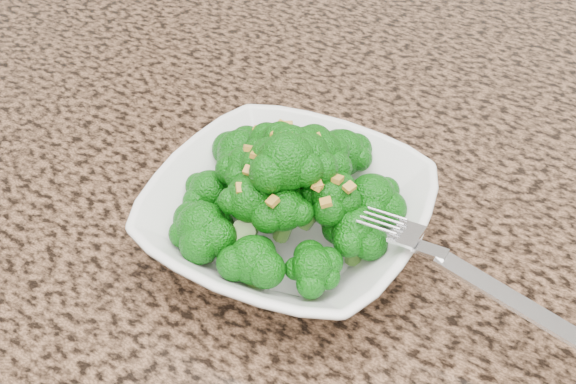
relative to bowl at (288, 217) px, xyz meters
The scene contains 5 objects.
granite_counter 0.16m from the bowl, ahead, with size 1.64×1.04×0.03m, color brown.
bowl is the anchor object (origin of this frame).
broccoli_pile 0.06m from the bowl, ahead, with size 0.18×0.18×0.07m, color #0D630B, non-canonical shape.
garlic_topping 0.10m from the bowl, ahead, with size 0.11×0.11×0.01m, color #BA8E2D, non-canonical shape.
fork 0.12m from the bowl, ahead, with size 0.19×0.03×0.01m, color silver, non-canonical shape.
Camera 1 is at (0.06, -0.02, 1.30)m, focal length 45.00 mm.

